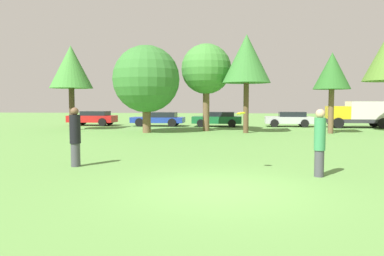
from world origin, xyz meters
name	(u,v)px	position (x,y,z in m)	size (l,w,h in m)	color
ground_plane	(221,190)	(0.00, 0.00, 0.00)	(120.00, 120.00, 0.00)	#5B8E42
person_thrower	(75,136)	(-4.79, 2.69, 0.98)	(0.35, 0.35, 1.92)	#3F3F47
person_catcher	(320,142)	(2.69, 1.82, 0.99)	(0.31, 0.31, 1.90)	#3F3F47
frisbee	(241,113)	(0.52, 2.25, 1.76)	(0.26, 0.25, 0.11)	yellow
tree_0	(71,68)	(-11.58, 17.78, 4.64)	(3.15, 3.15, 6.27)	#473323
tree_1	(146,79)	(-5.48, 15.98, 3.63)	(4.53, 4.53, 5.92)	brown
tree_2	(206,70)	(-1.54, 17.81, 4.40)	(3.57, 3.57, 6.23)	brown
tree_3	(247,59)	(1.24, 16.44, 4.94)	(3.23, 3.23, 6.60)	brown
tree_4	(332,72)	(6.84, 16.63, 4.07)	(2.41, 2.41, 5.35)	brown
parked_car_red	(93,118)	(-11.98, 23.04, 0.69)	(4.19, 2.07, 1.28)	red
parked_car_blue	(159,118)	(-5.97, 22.83, 0.66)	(4.61, 2.04, 1.21)	#1E389E
parked_car_green	(218,119)	(-0.87, 22.84, 0.67)	(4.21, 2.19, 1.25)	#196633
parked_car_silver	(289,119)	(5.17, 23.25, 0.67)	(3.97, 1.95, 1.26)	#B2B2B7
delivery_truck_yellow	(361,113)	(10.74, 22.58, 1.18)	(5.45, 2.37, 2.14)	#2D2D33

